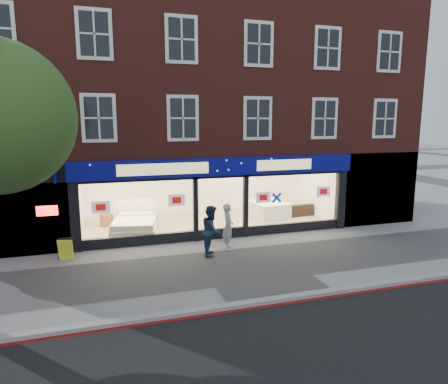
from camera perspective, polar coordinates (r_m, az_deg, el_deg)
name	(u,v)px	position (r m, az deg, el deg)	size (l,w,h in m)	color
ground	(247,263)	(13.58, 3.37, -10.16)	(120.00, 120.00, 0.00)	gray
kerb_line	(289,303)	(10.96, 9.30, -15.40)	(60.00, 0.10, 0.01)	#8C0A07
kerb_stone	(286,298)	(11.10, 8.83, -14.73)	(60.00, 0.25, 0.12)	gray
showroom_floor	(207,224)	(18.34, -2.42, -4.57)	(11.00, 4.50, 0.10)	tan
building	(197,78)	(19.47, -3.95, 15.91)	(19.00, 8.26, 10.30)	maroon
display_bed	(135,225)	(16.97, -12.61, -4.66)	(2.18, 2.48, 1.22)	white
bedside_table	(107,220)	(18.47, -16.43, -3.84)	(0.45, 0.45, 0.55)	brown
mattress_stack	(268,209)	(19.46, 6.24, -2.47)	(1.72, 2.07, 0.75)	silver
sofa	(296,209)	(20.04, 10.28, -2.45)	(2.02, 0.79, 0.59)	black
a_board	(66,249)	(14.75, -21.65, -7.64)	(0.50, 0.32, 0.77)	yellow
pedestrian_grey	(228,227)	(14.75, 0.58, -4.98)	(0.63, 0.41, 1.72)	#A4A6AC
pedestrian_blue	(212,230)	(14.14, -1.78, -5.50)	(0.87, 0.68, 1.79)	#192847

